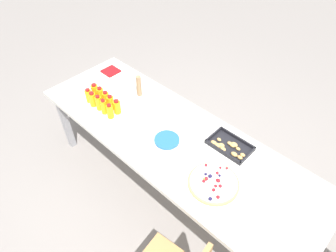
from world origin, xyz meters
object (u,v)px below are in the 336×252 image
at_px(napkin_stack, 111,71).
at_px(juice_bottle_1, 93,99).
at_px(fruit_pizza, 213,183).
at_px(plate_stack, 167,140).
at_px(juice_bottle_9, 117,107).
at_px(cardboard_tube, 139,86).
at_px(juice_bottle_2, 99,103).
at_px(juice_bottle_8, 111,103).
at_px(juice_bottle_6, 101,95).
at_px(juice_bottle_0, 89,96).
at_px(party_table, 172,141).
at_px(juice_bottle_7, 106,99).
at_px(juice_bottle_5, 95,91).
at_px(juice_bottle_4, 110,111).
at_px(snack_tray, 229,146).
at_px(juice_bottle_3, 104,107).

bearing_deg(napkin_stack, juice_bottle_1, -54.74).
bearing_deg(fruit_pizza, plate_stack, 172.27).
height_order(juice_bottle_9, cardboard_tube, cardboard_tube).
bearing_deg(juice_bottle_2, fruit_pizza, 2.96).
bearing_deg(cardboard_tube, napkin_stack, 174.05).
bearing_deg(juice_bottle_1, juice_bottle_8, 27.20).
xyz_separation_m(juice_bottle_1, plate_stack, (0.76, 0.13, -0.05)).
distance_m(juice_bottle_6, fruit_pizza, 1.26).
bearing_deg(juice_bottle_0, cardboard_tube, 55.64).
relative_size(party_table, juice_bottle_0, 18.69).
bearing_deg(juice_bottle_0, napkin_stack, 118.97).
bearing_deg(juice_bottle_1, juice_bottle_7, 45.08).
xyz_separation_m(juice_bottle_2, fruit_pizza, (1.18, 0.06, -0.05)).
xyz_separation_m(juice_bottle_5, juice_bottle_9, (0.30, 0.00, -0.01)).
distance_m(juice_bottle_5, juice_bottle_6, 0.07).
bearing_deg(juice_bottle_5, juice_bottle_8, -0.52).
distance_m(juice_bottle_0, juice_bottle_6, 0.10).
bearing_deg(juice_bottle_9, juice_bottle_7, -179.61).
relative_size(juice_bottle_2, juice_bottle_6, 0.98).
bearing_deg(juice_bottle_5, napkin_stack, 123.31).
distance_m(party_table, fruit_pizza, 0.53).
distance_m(juice_bottle_0, plate_stack, 0.84).
bearing_deg(party_table, plate_stack, -82.63).
bearing_deg(juice_bottle_4, juice_bottle_1, -178.37).
relative_size(juice_bottle_2, juice_bottle_9, 1.08).
bearing_deg(juice_bottle_6, plate_stack, 3.85).
xyz_separation_m(juice_bottle_2, snack_tray, (1.07, 0.40, -0.05)).
distance_m(juice_bottle_9, napkin_stack, 0.63).
relative_size(juice_bottle_6, fruit_pizza, 0.42).
distance_m(plate_stack, napkin_stack, 1.10).
distance_m(juice_bottle_5, juice_bottle_8, 0.22).
bearing_deg(juice_bottle_2, juice_bottle_3, -0.12).
bearing_deg(juice_bottle_5, juice_bottle_0, -86.75).
distance_m(juice_bottle_8, cardboard_tube, 0.30).
distance_m(juice_bottle_8, napkin_stack, 0.57).
xyz_separation_m(juice_bottle_4, snack_tray, (0.92, 0.40, -0.05)).
bearing_deg(cardboard_tube, snack_tray, 2.06).
relative_size(juice_bottle_9, napkin_stack, 0.88).
relative_size(juice_bottle_8, plate_stack, 0.73).
xyz_separation_m(juice_bottle_9, fruit_pizza, (1.03, -0.02, -0.05)).
relative_size(juice_bottle_9, snack_tray, 0.41).
height_order(party_table, juice_bottle_6, juice_bottle_6).
bearing_deg(juice_bottle_3, juice_bottle_2, 179.88).
height_order(party_table, juice_bottle_0, juice_bottle_0).
xyz_separation_m(juice_bottle_5, napkin_stack, (-0.23, 0.35, -0.06)).
height_order(juice_bottle_1, juice_bottle_8, juice_bottle_8).
bearing_deg(juice_bottle_2, party_table, 16.21).
height_order(juice_bottle_4, fruit_pizza, juice_bottle_4).
distance_m(juice_bottle_2, snack_tray, 1.14).
xyz_separation_m(juice_bottle_2, juice_bottle_9, (0.15, 0.08, -0.01)).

